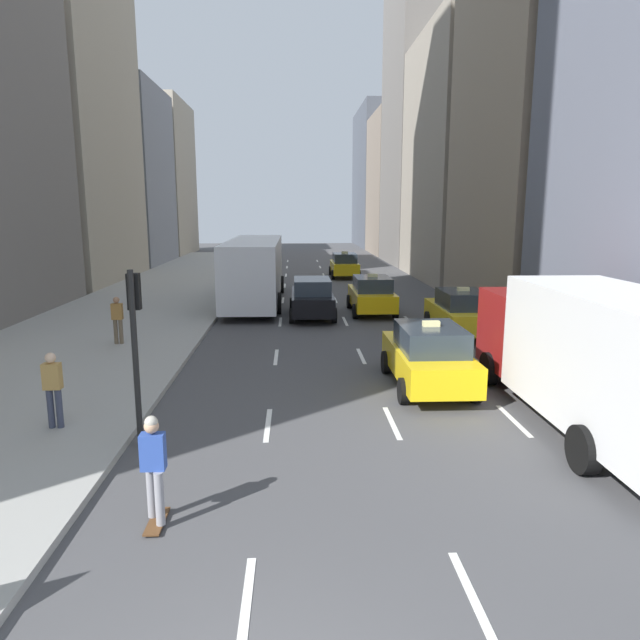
% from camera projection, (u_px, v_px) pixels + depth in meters
% --- Properties ---
extents(sidewalk_left, '(8.00, 66.00, 0.15)m').
position_uv_depth(sidewalk_left, '(159.00, 297.00, 31.08)').
color(sidewalk_left, '#9E9E99').
rests_on(sidewalk_left, ground).
extents(lane_markings, '(5.72, 56.00, 0.01)m').
position_uv_depth(lane_markings, '(340.00, 309.00, 27.60)').
color(lane_markings, white).
rests_on(lane_markings, ground).
extents(building_row_right, '(6.00, 80.36, 37.42)m').
position_uv_depth(building_row_right, '(465.00, 81.00, 38.30)').
color(building_row_right, slate).
rests_on(building_row_right, ground).
extents(taxi_lead, '(2.02, 4.40, 1.87)m').
position_uv_depth(taxi_lead, '(372.00, 295.00, 26.42)').
color(taxi_lead, yellow).
rests_on(taxi_lead, ground).
extents(taxi_second, '(2.02, 4.40, 1.87)m').
position_uv_depth(taxi_second, '(461.00, 312.00, 21.89)').
color(taxi_second, yellow).
rests_on(taxi_second, ground).
extents(taxi_third, '(2.02, 4.40, 1.87)m').
position_uv_depth(taxi_third, '(428.00, 356.00, 15.31)').
color(taxi_third, yellow).
rests_on(taxi_third, ground).
extents(taxi_fourth, '(2.02, 4.40, 1.87)m').
position_uv_depth(taxi_fourth, '(344.00, 265.00, 40.70)').
color(taxi_fourth, yellow).
rests_on(taxi_fourth, ground).
extents(sedan_black_near, '(2.02, 4.72, 1.76)m').
position_uv_depth(sedan_black_near, '(312.00, 297.00, 25.44)').
color(sedan_black_near, black).
rests_on(sedan_black_near, ground).
extents(city_bus, '(2.80, 11.61, 3.25)m').
position_uv_depth(city_bus, '(255.00, 269.00, 29.22)').
color(city_bus, silver).
rests_on(city_bus, ground).
extents(box_truck, '(2.58, 8.40, 3.15)m').
position_uv_depth(box_truck, '(591.00, 353.00, 12.28)').
color(box_truck, maroon).
rests_on(box_truck, ground).
extents(skateboarder, '(0.36, 0.80, 1.75)m').
position_uv_depth(skateboarder, '(154.00, 465.00, 8.54)').
color(skateboarder, brown).
rests_on(skateboarder, ground).
extents(pedestrian_mid_block, '(0.36, 0.22, 1.65)m').
position_uv_depth(pedestrian_mid_block, '(53.00, 386.00, 12.04)').
color(pedestrian_mid_block, '#383D51').
rests_on(pedestrian_mid_block, sidewalk_left).
extents(pedestrian_far_walking, '(0.36, 0.22, 1.65)m').
position_uv_depth(pedestrian_far_walking, '(117.00, 318.00, 19.72)').
color(pedestrian_far_walking, brown).
rests_on(pedestrian_far_walking, sidewalk_left).
extents(traffic_light_pole, '(0.24, 0.42, 3.60)m').
position_uv_depth(traffic_light_pole, '(135.00, 329.00, 11.29)').
color(traffic_light_pole, black).
rests_on(traffic_light_pole, ground).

